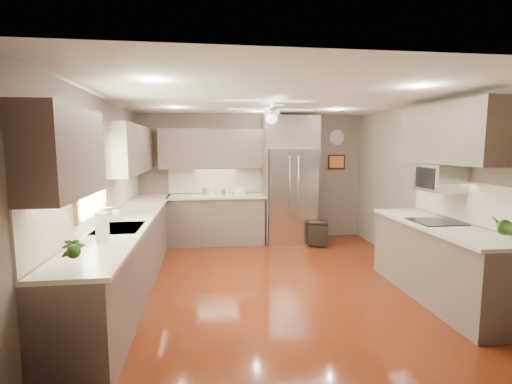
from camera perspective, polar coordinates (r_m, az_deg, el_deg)
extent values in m
plane|color=#52210A|center=(5.31, 2.85, -13.64)|extent=(5.00, 5.00, 0.00)
plane|color=white|center=(5.00, 3.03, 14.22)|extent=(5.00, 5.00, 0.00)
plane|color=#65574D|center=(7.46, -0.59, 2.28)|extent=(4.50, 0.00, 4.50)
plane|color=#65574D|center=(2.63, 13.06, -6.98)|extent=(4.50, 0.00, 4.50)
plane|color=#65574D|center=(5.10, -22.78, -0.55)|extent=(0.00, 5.00, 5.00)
plane|color=#65574D|center=(5.85, 25.15, 0.25)|extent=(0.00, 5.00, 5.00)
cylinder|color=silver|center=(7.16, -7.95, 0.07)|extent=(0.10, 0.10, 0.14)
cylinder|color=beige|center=(7.15, -6.91, 0.24)|extent=(0.14, 0.14, 0.20)
cylinder|color=#973010|center=(7.16, -5.03, 0.03)|extent=(0.07, 0.07, 0.11)
imported|color=white|center=(5.06, -20.76, -3.07)|extent=(0.09, 0.09, 0.17)
imported|color=#2D5919|center=(3.17, -26.62, -7.81)|extent=(0.20, 0.16, 0.33)
imported|color=#2D5919|center=(4.28, 33.78, -4.42)|extent=(0.20, 0.16, 0.35)
imported|color=beige|center=(7.20, -2.38, -0.17)|extent=(0.28, 0.28, 0.05)
cube|color=#4E4038|center=(5.33, -18.79, -8.84)|extent=(0.60, 4.70, 0.90)
cube|color=beige|center=(5.22, -18.84, -3.87)|extent=(0.65, 4.70, 0.04)
cube|color=beige|center=(5.24, -22.23, -0.87)|extent=(0.02, 4.70, 0.50)
cube|color=#4E4038|center=(7.22, -6.02, -4.34)|extent=(1.85, 0.60, 0.90)
cube|color=beige|center=(7.13, -6.07, -0.66)|extent=(1.85, 0.65, 0.04)
cube|color=beige|center=(7.40, -6.16, 1.81)|extent=(1.85, 0.02, 0.50)
cube|color=#4E4038|center=(3.48, -27.44, 5.40)|extent=(0.33, 1.20, 0.75)
cube|color=#4E4038|center=(6.29, -18.50, 6.25)|extent=(0.33, 2.40, 0.75)
cube|color=#4E4038|center=(7.22, -6.19, 6.64)|extent=(2.15, 0.33, 0.75)
cube|color=#4E4038|center=(5.27, 27.34, 7.96)|extent=(0.33, 1.70, 0.75)
cube|color=#BFF2B2|center=(4.59, -24.40, 2.35)|extent=(0.01, 1.00, 0.80)
cube|color=brown|center=(4.57, -24.37, 7.74)|extent=(0.05, 1.12, 0.06)
cube|color=brown|center=(4.63, -23.83, -2.95)|extent=(0.05, 1.12, 0.06)
cube|color=brown|center=(4.07, -26.19, 1.73)|extent=(0.05, 0.06, 0.80)
cube|color=brown|center=(5.09, -22.42, 2.86)|extent=(0.05, 0.06, 0.80)
cube|color=silver|center=(4.60, -20.34, -5.34)|extent=(0.50, 0.70, 0.03)
cube|color=#262626|center=(4.60, -20.32, -5.76)|extent=(0.44, 0.62, 0.05)
cylinder|color=silver|center=(4.62, -22.83, -3.81)|extent=(0.02, 0.02, 0.24)
cylinder|color=silver|center=(4.58, -22.18, -2.33)|extent=(0.16, 0.02, 0.02)
cube|color=silver|center=(7.27, 5.25, -0.58)|extent=(0.92, 0.72, 1.82)
cube|color=black|center=(6.98, 5.85, -3.03)|extent=(0.88, 0.02, 0.02)
cube|color=black|center=(6.89, 5.92, 1.84)|extent=(0.01, 0.02, 1.00)
cylinder|color=silver|center=(6.84, 5.34, 1.80)|extent=(0.02, 0.02, 0.90)
cylinder|color=silver|center=(6.88, 6.64, 1.82)|extent=(0.02, 0.02, 0.90)
cube|color=#4E4038|center=(7.26, 5.25, 9.10)|extent=(1.04, 0.60, 0.63)
cube|color=#4E4038|center=(7.23, 1.28, -0.59)|extent=(0.06, 0.60, 1.82)
cube|color=#4E4038|center=(7.45, 8.90, -0.45)|extent=(0.06, 0.60, 1.82)
cube|color=#4E4038|center=(5.17, 26.45, -9.71)|extent=(0.65, 2.20, 0.90)
cube|color=beige|center=(5.05, 26.60, -4.61)|extent=(0.70, 2.20, 0.04)
cube|color=beige|center=(5.20, 29.79, -1.35)|extent=(0.02, 2.20, 0.50)
cube|color=black|center=(5.13, 25.99, -4.12)|extent=(0.56, 0.52, 0.01)
cube|color=silver|center=(5.25, 26.50, 1.99)|extent=(0.42, 0.55, 0.34)
cube|color=black|center=(5.14, 24.56, 2.00)|extent=(0.02, 0.40, 0.26)
cylinder|color=white|center=(5.29, 2.41, 13.40)|extent=(0.03, 0.03, 0.08)
cylinder|color=white|center=(5.28, 2.40, 12.32)|extent=(0.22, 0.22, 0.10)
sphere|color=white|center=(5.27, 2.40, 11.24)|extent=(0.16, 0.16, 0.16)
cube|color=white|center=(5.35, 6.18, 12.43)|extent=(0.48, 0.11, 0.01)
cube|color=white|center=(5.63, 1.77, 12.21)|extent=(0.11, 0.48, 0.01)
cube|color=white|center=(5.23, -1.47, 12.59)|extent=(0.48, 0.11, 0.01)
cube|color=white|center=(4.94, 3.13, 12.91)|extent=(0.11, 0.48, 0.01)
cylinder|color=white|center=(6.23, -12.40, 12.61)|extent=(0.14, 0.14, 0.01)
cylinder|color=white|center=(6.59, 12.29, 12.30)|extent=(0.14, 0.14, 0.01)
cylinder|color=white|center=(3.76, -15.61, 16.25)|extent=(0.14, 0.14, 0.01)
cylinder|color=white|center=(4.34, 23.97, 14.65)|extent=(0.14, 0.14, 0.01)
cylinder|color=white|center=(6.77, 0.14, 12.32)|extent=(0.14, 0.14, 0.01)
cylinder|color=white|center=(7.83, 12.36, 8.20)|extent=(0.30, 0.03, 0.30)
cylinder|color=silver|center=(7.82, 12.40, 8.20)|extent=(0.29, 0.00, 0.29)
cube|color=black|center=(7.83, 12.28, 4.54)|extent=(0.36, 0.03, 0.30)
cube|color=#B85F24|center=(7.82, 12.31, 4.54)|extent=(0.30, 0.01, 0.24)
cube|color=black|center=(7.14, 9.56, -6.38)|extent=(0.46, 0.46, 0.40)
cube|color=black|center=(7.09, 9.60, -4.54)|extent=(0.43, 0.43, 0.03)
cylinder|color=white|center=(3.98, -22.57, -5.06)|extent=(0.13, 0.13, 0.30)
cylinder|color=silver|center=(3.97, -22.58, -4.92)|extent=(0.03, 0.03, 0.32)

